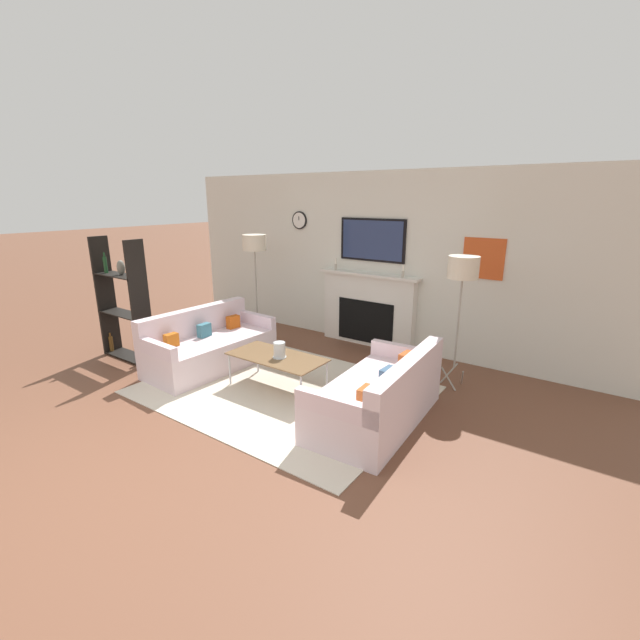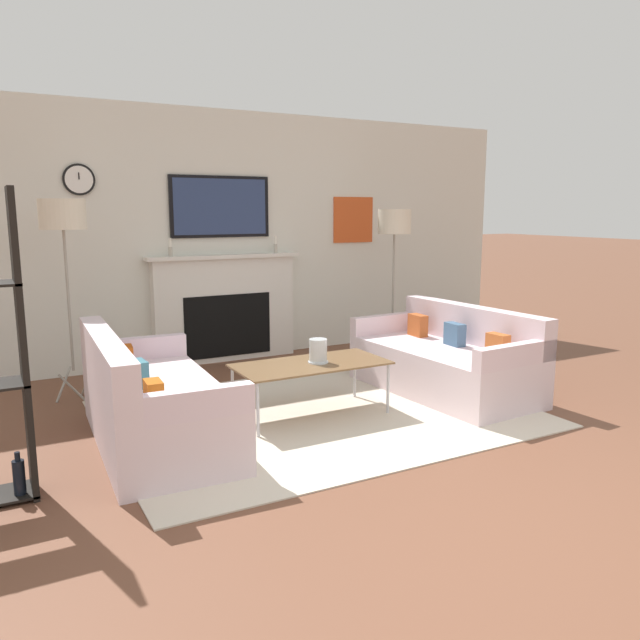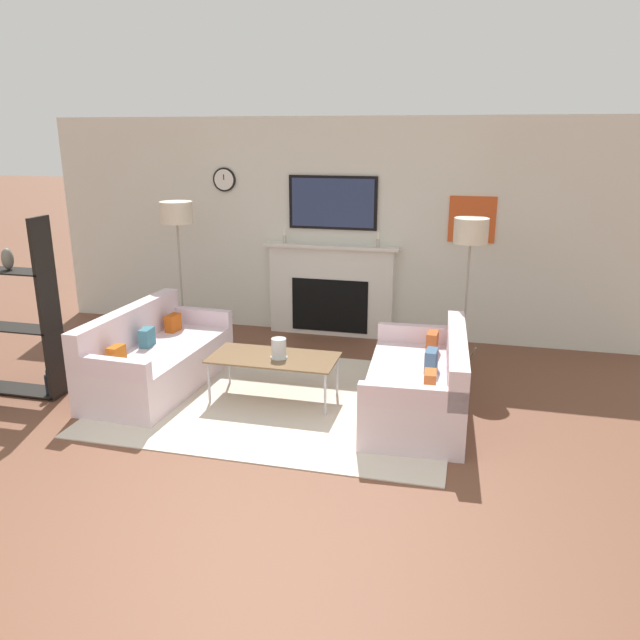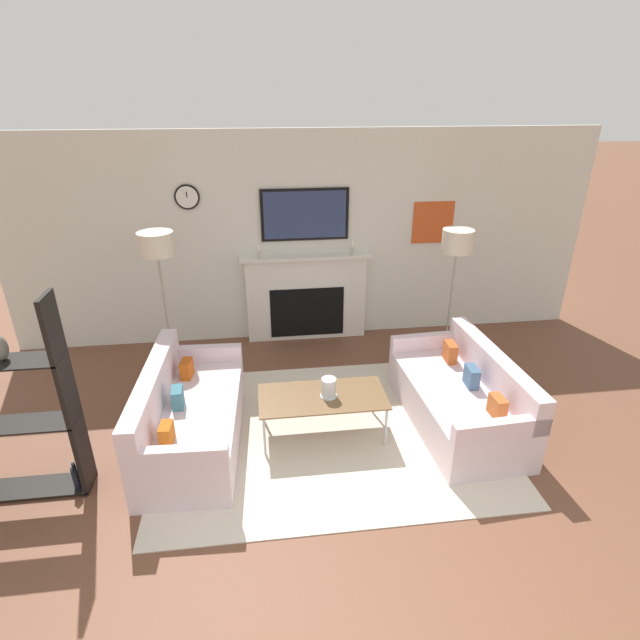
% 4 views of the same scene
% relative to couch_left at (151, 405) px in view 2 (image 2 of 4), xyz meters
% --- Properties ---
extents(ground_plane, '(60.00, 60.00, 0.00)m').
position_rel_couch_left_xyz_m(ground_plane, '(1.34, -2.26, -0.29)').
color(ground_plane, brown).
extents(fireplace_wall, '(7.57, 0.28, 2.70)m').
position_rel_couch_left_xyz_m(fireplace_wall, '(1.35, 2.23, 0.94)').
color(fireplace_wall, silver).
rests_on(fireplace_wall, ground_plane).
extents(area_rug, '(3.29, 2.51, 0.01)m').
position_rel_couch_left_xyz_m(area_rug, '(1.34, -0.00, -0.28)').
color(area_rug, beige).
rests_on(area_rug, ground_plane).
extents(couch_left, '(0.90, 1.81, 0.81)m').
position_rel_couch_left_xyz_m(couch_left, '(0.00, 0.00, 0.00)').
color(couch_left, silver).
rests_on(couch_left, ground_plane).
extents(couch_right, '(0.96, 1.78, 0.77)m').
position_rel_couch_left_xyz_m(couch_right, '(2.68, 0.00, -0.01)').
color(couch_right, silver).
rests_on(couch_right, ground_plane).
extents(coffee_table, '(1.22, 0.59, 0.44)m').
position_rel_couch_left_xyz_m(coffee_table, '(1.27, -0.02, 0.13)').
color(coffee_table, brown).
rests_on(coffee_table, ground_plane).
extents(hurricane_candle, '(0.17, 0.17, 0.19)m').
position_rel_couch_left_xyz_m(hurricane_candle, '(1.33, -0.03, 0.24)').
color(hurricane_candle, silver).
rests_on(hurricane_candle, coffee_table).
extents(floor_lamp_left, '(0.38, 0.38, 1.74)m').
position_rel_couch_left_xyz_m(floor_lamp_left, '(-0.34, 1.35, 1.30)').
color(floor_lamp_left, '#9E998E').
rests_on(floor_lamp_left, ground_plane).
extents(floor_lamp_right, '(0.36, 0.36, 1.66)m').
position_rel_couch_left_xyz_m(floor_lamp_right, '(3.03, 1.35, 1.21)').
color(floor_lamp_right, '#9E998E').
rests_on(floor_lamp_right, ground_plane).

